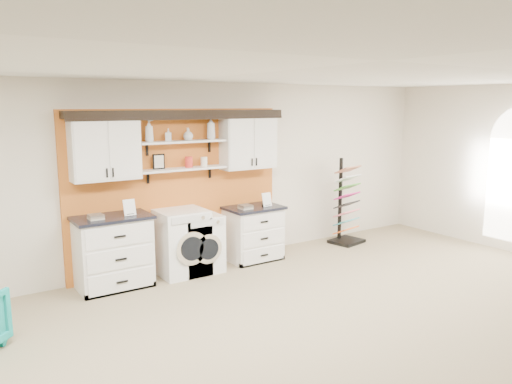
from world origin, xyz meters
TOP-DOWN VIEW (x-y plane):
  - floor at (0.00, 0.00)m, footprint 10.00×10.00m
  - ceiling at (0.00, 0.00)m, footprint 10.00×10.00m
  - wall_back at (0.00, 4.00)m, footprint 10.00×0.00m
  - accent_panel at (0.00, 3.96)m, footprint 3.40×0.07m
  - upper_cabinet_left at (-1.13, 3.79)m, footprint 0.90×0.35m
  - upper_cabinet_right at (1.13, 3.79)m, footprint 0.90×0.35m
  - shelf_lower at (0.00, 3.80)m, footprint 1.32×0.28m
  - shelf_upper at (0.00, 3.80)m, footprint 1.32×0.28m
  - crown_molding at (0.00, 3.81)m, footprint 3.30×0.41m
  - picture_frame at (-0.35, 3.85)m, footprint 0.18×0.02m
  - canister_red at (0.10, 3.80)m, footprint 0.11×0.11m
  - canister_cream at (0.35, 3.80)m, footprint 0.10×0.10m
  - base_cabinet_left at (-1.13, 3.64)m, footprint 1.02×0.66m
  - base_cabinet_right at (1.13, 3.64)m, footprint 0.89×0.66m
  - washer at (-0.12, 3.64)m, footprint 0.69×0.71m
  - dryer at (0.14, 3.64)m, footprint 0.61×0.71m
  - sample_rack at (3.07, 3.55)m, footprint 0.63×0.56m
  - soap_bottle_a at (-0.50, 3.80)m, footprint 0.16×0.16m
  - soap_bottle_b at (-0.21, 3.80)m, footprint 0.11×0.11m
  - soap_bottle_c at (0.10, 3.80)m, footprint 0.15×0.15m
  - soap_bottle_d at (0.48, 3.80)m, footprint 0.13×0.13m

SIDE VIEW (x-z plane):
  - floor at x=0.00m, z-range 0.00..0.00m
  - dryer at x=0.14m, z-range 0.00..0.86m
  - base_cabinet_right at x=1.13m, z-range 0.00..0.87m
  - washer at x=-0.12m, z-range 0.00..0.96m
  - base_cabinet_left at x=-1.13m, z-range 0.00..0.99m
  - sample_rack at x=3.07m, z-range -0.26..1.26m
  - accent_panel at x=0.00m, z-range 0.00..2.40m
  - wall_back at x=0.00m, z-range -3.60..6.40m
  - shelf_lower at x=0.00m, z-range 1.52..1.54m
  - canister_cream at x=0.35m, z-range 1.54..1.69m
  - canister_red at x=0.10m, z-range 1.54..1.71m
  - picture_frame at x=-0.35m, z-range 1.54..1.77m
  - upper_cabinet_left at x=-1.13m, z-range 1.46..2.30m
  - upper_cabinet_right at x=1.13m, z-range 1.46..2.30m
  - shelf_upper at x=0.00m, z-range 1.92..1.94m
  - soap_bottle_c at x=0.10m, z-range 1.95..2.13m
  - soap_bottle_b at x=-0.21m, z-range 1.95..2.13m
  - soap_bottle_a at x=-0.50m, z-range 1.95..2.25m
  - soap_bottle_d at x=0.48m, z-range 1.94..2.28m
  - crown_molding at x=0.00m, z-range 2.26..2.39m
  - ceiling at x=0.00m, z-range 2.80..2.80m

